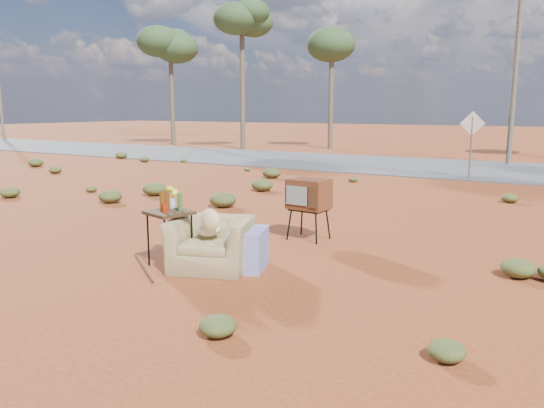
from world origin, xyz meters
The scene contains 13 objects.
ground centered at (0.00, 0.00, 0.00)m, with size 140.00×140.00×0.00m, color #95431D.
highway centered at (0.00, 15.00, 0.02)m, with size 140.00×7.00×0.04m, color #565659.
dirt_mound centered at (-30.00, 34.00, 0.00)m, with size 26.00×18.00×2.00m, color brown.
armchair centered at (0.30, -0.03, 0.46)m, with size 1.45×1.23×0.98m.
tv_unit centered at (0.63, 2.17, 0.79)m, with size 0.70×0.58×1.07m.
side_table centered at (-0.41, -0.23, 0.84)m, with size 0.70×0.70×1.13m.
rusty_bar centered at (-0.62, -0.59, 0.02)m, with size 0.04×0.04×1.41m, color #482113.
road_sign centered at (1.50, 12.00, 1.50)m, with size 0.78×0.06×2.19m.
eucalyptus_far_left centered at (-18.00, 20.00, 5.94)m, with size 3.20×3.20×7.10m.
eucalyptus_left centered at (-12.00, 19.00, 6.92)m, with size 3.20×3.20×8.10m.
eucalyptus_near_left centered at (-8.00, 22.00, 5.45)m, with size 3.20×3.20×6.60m.
utility_pole_center centered at (2.00, 17.50, 4.15)m, with size 1.40×0.20×8.00m.
scrub_patch centered at (-0.82, 4.41, 0.14)m, with size 17.49×8.07×0.33m.
Camera 1 is at (4.71, -5.95, 2.27)m, focal length 35.00 mm.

